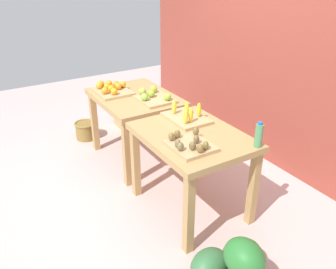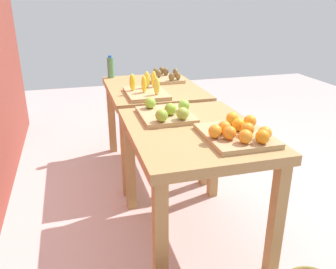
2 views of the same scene
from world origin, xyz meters
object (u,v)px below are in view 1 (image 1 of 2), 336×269
Objects in this scene: banana_crate at (187,116)px; display_table_left at (135,105)px; display_table_right at (192,146)px; cardboard_produce_box at (129,118)px; water_bottle at (259,135)px; wicker_basket at (86,130)px; kiwi_bin at (190,144)px; orange_bin at (112,89)px; watermelon_pile at (234,267)px; apple_bin at (154,97)px.

display_table_left is at bearing -172.06° from banana_crate.
cardboard_produce_box is (-1.97, 0.30, -0.54)m from display_table_right.
water_bottle reaches higher than display_table_right.
wicker_basket is (-1.67, -0.47, -0.71)m from banana_crate.
display_table_right is at bearing 140.53° from kiwi_bin.
orange_bin is 1.10× the size of cardboard_produce_box.
orange_bin is (-0.23, -0.18, 0.16)m from display_table_left.
orange_bin is 1.88m from water_bottle.
banana_crate reaches higher than display_table_right.
cardboard_produce_box is at bearing 169.06° from watermelon_pile.
apple_bin is 1.35m from wicker_basket.
kiwi_bin is at bearing -118.81° from water_bottle.
apple_bin is 1.45× the size of wicker_basket.
banana_crate is 1.87m from wicker_basket.
wicker_basket is at bearing -156.42° from apple_bin.
orange_bin is 1.00× the size of banana_crate.
orange_bin is at bearing 177.95° from watermelon_pile.
watermelon_pile is (0.46, -0.58, -0.71)m from water_bottle.
display_table_left is 0.33m from orange_bin.
watermelon_pile is at bearing -7.40° from kiwi_bin.
watermelon_pile is at bearing -2.05° from orange_bin.
kiwi_bin is at bearing -14.25° from apple_bin.
apple_bin is 1.96m from watermelon_pile.
wicker_basket is (-1.94, -0.35, -0.56)m from display_table_right.
orange_bin is 1.05m from cardboard_produce_box.
water_bottle reaches higher than display_table_left.
watermelon_pile is at bearing -11.53° from apple_bin.
water_bottle is 2.61m from wicker_basket.
apple_bin reaches higher than cardboard_produce_box.
kiwi_bin reaches higher than watermelon_pile.
apple_bin reaches higher than orange_bin.
display_table_right is 0.90m from apple_bin.
banana_crate is (0.62, 0.01, 0.00)m from apple_bin.
banana_crate is (1.08, 0.30, -0.00)m from orange_bin.
watermelon_pile reaches higher than wicker_basket.
kiwi_bin reaches higher than display_table_right.
display_table_right is (1.12, 0.00, 0.00)m from display_table_left.
apple_bin reaches higher than display_table_left.
banana_crate reaches higher than kiwi_bin.
display_table_right is at bearing 164.37° from watermelon_pile.
display_table_right is 0.61m from water_bottle.
watermelon_pile reaches higher than cardboard_produce_box.
display_table_right is 2.04m from wicker_basket.
display_table_right is 1.66× the size of watermelon_pile.
wicker_basket is at bearing -156.79° from display_table_left.
orange_bin is 1.55m from kiwi_bin.
display_table_left is 2.78× the size of kiwi_bin.
display_table_left is at bearing 180.00° from display_table_right.
kiwi_bin is (1.08, -0.28, -0.00)m from apple_bin.
display_table_left reaches higher than watermelon_pile.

